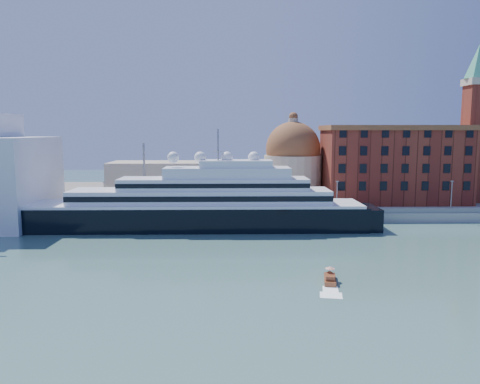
{
  "coord_description": "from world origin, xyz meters",
  "views": [
    {
      "loc": [
        2.46,
        -88.45,
        23.42
      ],
      "look_at": [
        4.59,
        18.0,
        9.61
      ],
      "focal_mm": 35.0,
      "sensor_mm": 36.0,
      "label": 1
    }
  ],
  "objects": [
    {
      "name": "land",
      "position": [
        0.0,
        75.0,
        1.0
      ],
      "size": [
        260.0,
        72.0,
        2.0
      ],
      "primitive_type": "cube",
      "color": "slate",
      "rests_on": "ground"
    },
    {
      "name": "water_taxi",
      "position": [
        17.95,
        -18.06,
        0.6
      ],
      "size": [
        2.68,
        5.51,
        2.51
      ],
      "rotation": [
        0.0,
        0.0,
        -0.18
      ],
      "color": "brown",
      "rests_on": "ground"
    },
    {
      "name": "superyacht",
      "position": [
        -9.5,
        23.0,
        4.84
      ],
      "size": [
        93.89,
        13.02,
        28.06
      ],
      "color": "black",
      "rests_on": "ground"
    },
    {
      "name": "warehouse",
      "position": [
        52.0,
        52.0,
        13.79
      ],
      "size": [
        43.0,
        19.0,
        23.25
      ],
      "color": "maroon",
      "rests_on": "land"
    },
    {
      "name": "quay_fence",
      "position": [
        0.0,
        29.5,
        3.1
      ],
      "size": [
        180.0,
        0.1,
        1.2
      ],
      "primitive_type": "cube",
      "color": "slate",
      "rests_on": "quay"
    },
    {
      "name": "church",
      "position": [
        6.39,
        57.72,
        10.91
      ],
      "size": [
        66.0,
        18.0,
        25.5
      ],
      "color": "beige",
      "rests_on": "land"
    },
    {
      "name": "service_barge",
      "position": [
        -46.31,
        21.26,
        0.8
      ],
      "size": [
        12.49,
        4.29,
        2.8
      ],
      "rotation": [
        0.0,
        0.0,
        -0.01
      ],
      "color": "white",
      "rests_on": "ground"
    },
    {
      "name": "quay",
      "position": [
        0.0,
        34.0,
        1.25
      ],
      "size": [
        180.0,
        10.0,
        2.5
      ],
      "primitive_type": "cube",
      "color": "gray",
      "rests_on": "ground"
    },
    {
      "name": "campanile",
      "position": [
        76.0,
        52.0,
        28.76
      ],
      "size": [
        8.4,
        8.4,
        47.0
      ],
      "color": "maroon",
      "rests_on": "land"
    },
    {
      "name": "ground",
      "position": [
        0.0,
        0.0,
        0.0
      ],
      "size": [
        400.0,
        400.0,
        0.0
      ],
      "primitive_type": "plane",
      "color": "#39625C",
      "rests_on": "ground"
    },
    {
      "name": "lamp_posts",
      "position": [
        -12.67,
        32.27,
        9.84
      ],
      "size": [
        120.8,
        2.4,
        18.0
      ],
      "color": "slate",
      "rests_on": "quay"
    }
  ]
}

